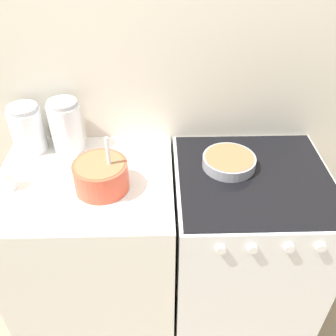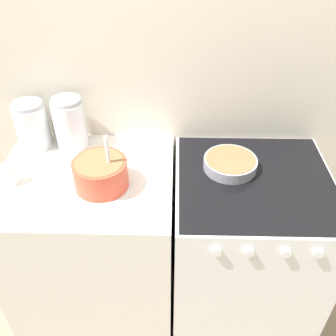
{
  "view_description": "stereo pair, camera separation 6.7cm",
  "coord_description": "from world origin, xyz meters",
  "px_view_note": "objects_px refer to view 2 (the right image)",
  "views": [
    {
      "loc": [
        -0.06,
        -0.95,
        1.99
      ],
      "look_at": [
        -0.02,
        0.35,
        0.98
      ],
      "focal_mm": 40.0,
      "sensor_mm": 36.0,
      "label": 1
    },
    {
      "loc": [
        0.01,
        -0.95,
        1.99
      ],
      "look_at": [
        -0.02,
        0.35,
        0.98
      ],
      "focal_mm": 40.0,
      "sensor_mm": 36.0,
      "label": 2
    }
  ],
  "objects_px": {
    "stove": "(243,247)",
    "baking_pan": "(230,163)",
    "mixing_bowl": "(101,173)",
    "storage_jar_middle": "(70,126)",
    "storage_jar_left": "(33,128)",
    "tin_can": "(10,175)"
  },
  "relations": [
    {
      "from": "storage_jar_middle",
      "to": "tin_can",
      "type": "xyz_separation_m",
      "value": [
        -0.21,
        -0.3,
        -0.06
      ]
    },
    {
      "from": "mixing_bowl",
      "to": "tin_can",
      "type": "height_order",
      "value": "mixing_bowl"
    },
    {
      "from": "storage_jar_left",
      "to": "tin_can",
      "type": "relative_size",
      "value": 2.52
    },
    {
      "from": "baking_pan",
      "to": "tin_can",
      "type": "height_order",
      "value": "tin_can"
    },
    {
      "from": "baking_pan",
      "to": "storage_jar_left",
      "type": "bearing_deg",
      "value": 170.03
    },
    {
      "from": "storage_jar_middle",
      "to": "baking_pan",
      "type": "bearing_deg",
      "value": -12.34
    },
    {
      "from": "stove",
      "to": "baking_pan",
      "type": "height_order",
      "value": "baking_pan"
    },
    {
      "from": "mixing_bowl",
      "to": "storage_jar_middle",
      "type": "distance_m",
      "value": 0.37
    },
    {
      "from": "storage_jar_left",
      "to": "baking_pan",
      "type": "bearing_deg",
      "value": -9.97
    },
    {
      "from": "mixing_bowl",
      "to": "storage_jar_left",
      "type": "xyz_separation_m",
      "value": [
        -0.38,
        0.31,
        0.02
      ]
    },
    {
      "from": "storage_jar_left",
      "to": "tin_can",
      "type": "distance_m",
      "value": 0.3
    },
    {
      "from": "storage_jar_left",
      "to": "tin_can",
      "type": "height_order",
      "value": "storage_jar_left"
    },
    {
      "from": "baking_pan",
      "to": "storage_jar_middle",
      "type": "distance_m",
      "value": 0.78
    },
    {
      "from": "tin_can",
      "to": "storage_jar_left",
      "type": "bearing_deg",
      "value": 86.22
    },
    {
      "from": "stove",
      "to": "mixing_bowl",
      "type": "distance_m",
      "value": 0.87
    },
    {
      "from": "mixing_bowl",
      "to": "storage_jar_middle",
      "type": "height_order",
      "value": "mixing_bowl"
    },
    {
      "from": "stove",
      "to": "storage_jar_middle",
      "type": "distance_m",
      "value": 1.07
    },
    {
      "from": "mixing_bowl",
      "to": "baking_pan",
      "type": "height_order",
      "value": "mixing_bowl"
    },
    {
      "from": "storage_jar_left",
      "to": "stove",
      "type": "bearing_deg",
      "value": -13.0
    },
    {
      "from": "storage_jar_left",
      "to": "tin_can",
      "type": "bearing_deg",
      "value": -93.78
    },
    {
      "from": "baking_pan",
      "to": "mixing_bowl",
      "type": "bearing_deg",
      "value": -165.85
    },
    {
      "from": "mixing_bowl",
      "to": "baking_pan",
      "type": "bearing_deg",
      "value": 14.15
    }
  ]
}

